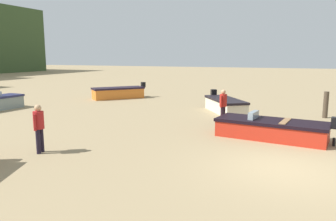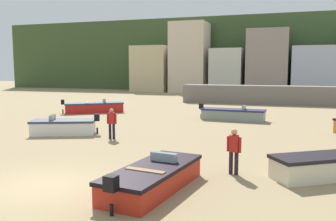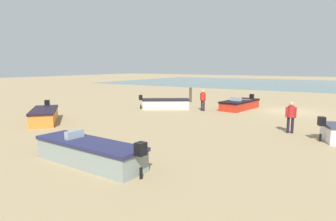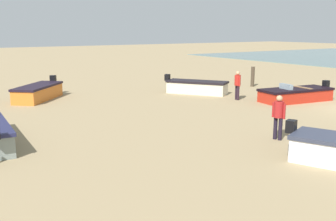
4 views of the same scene
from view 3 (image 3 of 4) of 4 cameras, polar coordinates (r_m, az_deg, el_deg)
The scene contains 9 objects.
ground_plane at distance 24.19m, azimuth 22.12°, elevation -0.18°, with size 160.00×160.00×0.00m, color #99835D.
tidal_water at distance 59.84m, azimuth 28.14°, elevation 4.34°, with size 80.00×36.00×0.06m, color slate.
boat_grey_3 at distance 10.84m, azimuth -14.82°, elevation -7.76°, with size 4.81×1.56×1.14m.
boat_cream_4 at distance 23.74m, azimuth -0.51°, elevation 1.31°, with size 3.78×3.11×1.12m.
boat_red_5 at distance 24.26m, azimuth 13.60°, elevation 1.14°, with size 2.11×4.51×1.04m.
boat_orange_6 at distance 19.46m, azimuth -22.62°, elevation -0.92°, with size 3.75×3.55×1.16m.
mooring_post_near_water at distance 28.36m, azimuth 4.34°, elevation 3.03°, with size 0.25×0.25×1.37m, color #46392C.
beach_walker_foreground at distance 22.74m, azimuth 6.70°, elevation 2.30°, with size 0.54×0.40×1.62m.
beach_walker_distant at distance 16.37m, azimuth 22.47°, elevation -0.75°, with size 0.54×0.40×1.62m.
Camera 3 is at (-3.98, 23.62, 3.43)m, focal length 31.82 mm.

